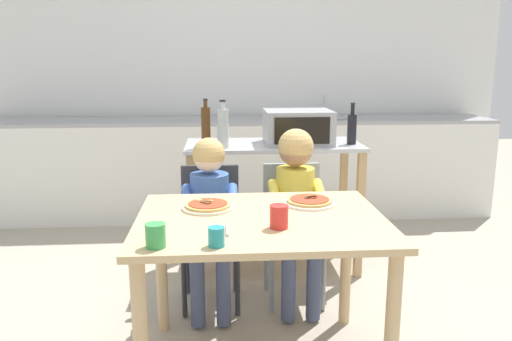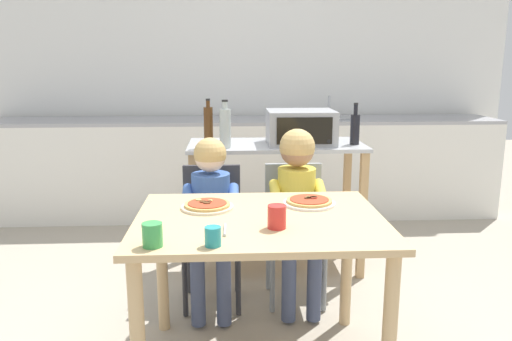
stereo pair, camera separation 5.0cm
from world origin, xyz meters
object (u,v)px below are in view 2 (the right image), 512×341
drinking_cup_red (277,217)px  bottle_clear_vinegar (208,126)px  dining_table (260,241)px  child_in_blue_striped_shirt (211,204)px  dining_chair_left (212,225)px  drinking_cup_teal (213,236)px  pizza_plate_cream (207,206)px  drinking_cup_green (152,235)px  toaster_oven (301,127)px  serving_spoon (225,230)px  dining_chair_right (294,222)px  bottle_slim_sauce (355,128)px  child_in_yellow_shirt (298,195)px  kitchen_island_cart (276,185)px  bottle_tall_green_wine (225,127)px  pizza_plate_white (309,202)px

drinking_cup_red → bottle_clear_vinegar: bearing=104.9°
dining_table → child_in_blue_striped_shirt: size_ratio=1.13×
dining_chair_left → drinking_cup_teal: 1.09m
pizza_plate_cream → drinking_cup_green: size_ratio=2.69×
toaster_oven → bottle_clear_vinegar: size_ratio=1.42×
serving_spoon → dining_chair_right: bearing=65.5°
dining_chair_left → serving_spoon: bearing=-84.4°
dining_table → pizza_plate_cream: pizza_plate_cream is taller
bottle_slim_sauce → drinking_cup_teal: (-0.90, -1.48, -0.21)m
dining_chair_left → child_in_yellow_shirt: child_in_yellow_shirt is taller
dining_chair_left → child_in_blue_striped_shirt: size_ratio=0.82×
kitchen_island_cart → toaster_oven: 0.44m
kitchen_island_cart → bottle_clear_vinegar: size_ratio=3.79×
dining_table → drinking_cup_teal: 0.43m
dining_chair_left → drinking_cup_red: size_ratio=8.20×
toaster_oven → pizza_plate_cream: (-0.59, -1.02, -0.24)m
kitchen_island_cart → child_in_yellow_shirt: child_in_yellow_shirt is taller
child_in_yellow_shirt → bottle_tall_green_wine: bearing=133.6°
child_in_yellow_shirt → serving_spoon: bearing=-117.6°
toaster_oven → pizza_plate_white: size_ratio=1.74×
child_in_blue_striped_shirt → drinking_cup_red: size_ratio=10.01×
dining_chair_right → pizza_plate_cream: (-0.50, -0.57, 0.28)m
toaster_oven → drinking_cup_green: (-0.77, -1.51, -0.21)m
bottle_slim_sauce → drinking_cup_red: bottle_slim_sauce is taller
dining_chair_left → drinking_cup_red: drinking_cup_red is taller
kitchen_island_cart → toaster_oven: (0.16, -0.03, 0.40)m
bottle_tall_green_wine → child_in_yellow_shirt: (0.41, -0.43, -0.33)m
bottle_clear_vinegar → bottle_tall_green_wine: 0.11m
dining_chair_left → pizza_plate_white: dining_chair_left is taller
pizza_plate_white → serving_spoon: size_ratio=1.82×
drinking_cup_teal → dining_chair_left: bearing=92.3°
dining_chair_left → dining_chair_right: size_ratio=1.00×
bottle_tall_green_wine → pizza_plate_cream: size_ratio=1.24×
child_in_blue_striped_shirt → pizza_plate_white: child_in_blue_striped_shirt is taller
drinking_cup_red → dining_chair_right: bearing=77.6°
bottle_tall_green_wine → bottle_slim_sauce: 0.87m
bottle_clear_vinegar → serving_spoon: bearing=-85.0°
child_in_yellow_shirt → drinking_cup_green: size_ratio=11.17×
toaster_oven → dining_chair_left: 0.91m
dining_chair_left → child_in_yellow_shirt: (0.50, -0.10, 0.20)m
kitchen_island_cart → bottle_slim_sauce: bottle_slim_sauce is taller
bottle_slim_sauce → child_in_yellow_shirt: bottle_slim_sauce is taller
bottle_tall_green_wine → drinking_cup_red: bearing=-79.5°
dining_table → bottle_clear_vinegar: bearing=103.8°
toaster_oven → child_in_yellow_shirt: toaster_oven is taller
child_in_yellow_shirt → drinking_cup_green: (-0.68, -0.94, 0.11)m
dining_table → dining_chair_right: size_ratio=1.38×
dining_chair_left → serving_spoon: 0.92m
child_in_blue_striped_shirt → dining_chair_left: bearing=90.0°
bottle_slim_sauce → pizza_plate_cream: 1.38m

